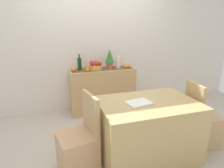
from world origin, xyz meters
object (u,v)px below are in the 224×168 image
(ceramic_vase, at_px, (118,62))
(chair_near_window, at_px, (79,149))
(wine_bottle, at_px, (80,64))
(open_book, at_px, (139,103))
(chair_by_corner, at_px, (201,126))
(dining_table, at_px, (147,129))
(potted_plant, at_px, (110,58))
(fruit_bowl, at_px, (95,67))
(sideboard_console, at_px, (103,90))

(ceramic_vase, height_order, chair_near_window, ceramic_vase)
(wine_bottle, xyz_separation_m, chair_near_window, (-0.25, -1.48, -0.69))
(open_book, distance_m, chair_near_window, 0.87)
(wine_bottle, distance_m, chair_by_corner, 2.19)
(wine_bottle, relative_size, dining_table, 0.25)
(potted_plant, distance_m, open_book, 1.52)
(fruit_bowl, bearing_deg, dining_table, -77.85)
(wine_bottle, xyz_separation_m, ceramic_vase, (0.73, 0.00, -0.00))
(fruit_bowl, xyz_separation_m, wine_bottle, (-0.28, -0.00, 0.08))
(open_book, relative_size, chair_by_corner, 0.31)
(fruit_bowl, relative_size, potted_plant, 0.72)
(ceramic_vase, xyz_separation_m, open_book, (-0.26, -1.49, -0.20))
(ceramic_vase, height_order, open_book, ceramic_vase)
(dining_table, relative_size, chair_by_corner, 1.30)
(dining_table, distance_m, chair_by_corner, 0.86)
(ceramic_vase, distance_m, potted_plant, 0.19)
(sideboard_console, distance_m, fruit_bowl, 0.48)
(dining_table, height_order, chair_by_corner, chair_by_corner)
(wine_bottle, xyz_separation_m, chair_by_corner, (1.45, -1.48, -0.69))
(wine_bottle, relative_size, open_book, 1.06)
(open_book, height_order, chair_by_corner, chair_by_corner)
(fruit_bowl, bearing_deg, chair_near_window, -109.70)
(wine_bottle, distance_m, chair_near_window, 1.65)
(ceramic_vase, height_order, potted_plant, potted_plant)
(potted_plant, height_order, chair_near_window, potted_plant)
(fruit_bowl, xyz_separation_m, open_book, (0.19, -1.49, -0.13))
(sideboard_console, height_order, ceramic_vase, ceramic_vase)
(fruit_bowl, distance_m, dining_table, 1.60)
(dining_table, distance_m, chair_near_window, 0.86)
(sideboard_console, relative_size, chair_near_window, 1.35)
(potted_plant, bearing_deg, fruit_bowl, -180.00)
(chair_near_window, bearing_deg, sideboard_console, 65.88)
(chair_by_corner, bearing_deg, fruit_bowl, 128.27)
(ceramic_vase, distance_m, chair_near_window, 1.90)
(potted_plant, bearing_deg, dining_table, -88.38)
(fruit_bowl, distance_m, potted_plant, 0.32)
(open_book, bearing_deg, potted_plant, 76.62)
(fruit_bowl, xyz_separation_m, dining_table, (0.32, -1.48, -0.51))
(wine_bottle, height_order, chair_by_corner, wine_bottle)
(potted_plant, bearing_deg, chair_near_window, -118.61)
(ceramic_vase, bearing_deg, wine_bottle, -180.00)
(wine_bottle, bearing_deg, chair_by_corner, -45.55)
(fruit_bowl, xyz_separation_m, chair_near_window, (-0.53, -1.48, -0.61))
(fruit_bowl, height_order, ceramic_vase, ceramic_vase)
(dining_table, bearing_deg, fruit_bowl, 102.15)
(open_book, distance_m, chair_by_corner, 1.09)
(sideboard_console, bearing_deg, chair_near_window, -114.12)
(fruit_bowl, bearing_deg, ceramic_vase, 0.00)
(dining_table, xyz_separation_m, open_book, (-0.13, -0.01, 0.38))
(ceramic_vase, relative_size, chair_near_window, 0.25)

